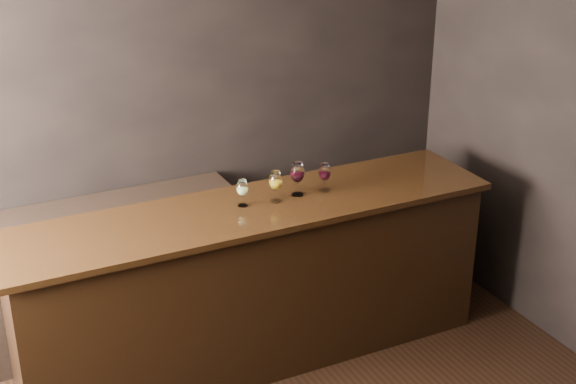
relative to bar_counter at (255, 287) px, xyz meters
name	(u,v)px	position (x,y,z in m)	size (l,w,h in m)	color
room_shell	(197,197)	(-0.80, -1.26, 1.28)	(5.02, 4.52, 2.81)	black
bar_counter	(255,287)	(0.00, 0.00, 0.00)	(3.00, 0.65, 1.05)	black
bar_top	(253,209)	(0.00, 0.00, 0.54)	(3.10, 0.72, 0.04)	black
back_bar_shelf	(31,289)	(-1.29, 0.65, -0.03)	(2.76, 0.40, 0.99)	black
glass_white	(242,189)	(-0.05, 0.04, 0.68)	(0.07, 0.07, 0.17)	white
glass_amber	(276,181)	(0.16, 0.01, 0.70)	(0.08, 0.08, 0.20)	white
glass_red_a	(297,173)	(0.33, 0.04, 0.71)	(0.09, 0.09, 0.22)	white
glass_red_b	(325,173)	(0.51, 0.02, 0.69)	(0.08, 0.08, 0.18)	white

